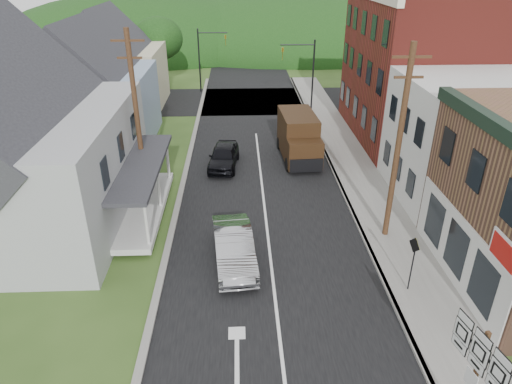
{
  "coord_description": "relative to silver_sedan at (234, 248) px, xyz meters",
  "views": [
    {
      "loc": [
        -1.3,
        -14.71,
        11.89
      ],
      "look_at": [
        -0.55,
        4.1,
        2.2
      ],
      "focal_mm": 32.0,
      "sensor_mm": 36.0,
      "label": 1
    }
  ],
  "objects": [
    {
      "name": "house_gray",
      "position": [
        -10.4,
        4.32,
        3.46
      ],
      "size": [
        10.2,
        12.24,
        8.35
      ],
      "color": "#A9ABAF",
      "rests_on": "ground"
    },
    {
      "name": "cross_road",
      "position": [
        1.6,
        25.32,
        -0.77
      ],
      "size": [
        60.0,
        9.0,
        0.02
      ],
      "primitive_type": "cube",
      "color": "black",
      "rests_on": "ground"
    },
    {
      "name": "curb_right",
      "position": [
        6.15,
        6.32,
        -0.69
      ],
      "size": [
        0.2,
        55.0,
        0.15
      ],
      "primitive_type": "cube",
      "color": "slate",
      "rests_on": "ground"
    },
    {
      "name": "traffic_signal_right",
      "position": [
        5.9,
        21.82,
        2.99
      ],
      "size": [
        2.87,
        0.2,
        6.0
      ],
      "color": "black",
      "rests_on": "ground"
    },
    {
      "name": "storefront_red",
      "position": [
        12.9,
        15.32,
        4.23
      ],
      "size": [
        8.0,
        12.0,
        10.0
      ],
      "primitive_type": "cube",
      "color": "maroon",
      "rests_on": "ground"
    },
    {
      "name": "house_cream",
      "position": [
        -9.9,
        24.32,
        2.92
      ],
      "size": [
        7.14,
        8.16,
        7.28
      ],
      "color": "beige",
      "rests_on": "ground"
    },
    {
      "name": "ground",
      "position": [
        1.6,
        -1.68,
        -0.77
      ],
      "size": [
        120.0,
        120.0,
        0.0
      ],
      "primitive_type": "plane",
      "color": "#2D4719",
      "rests_on": "ground"
    },
    {
      "name": "tree_left_d",
      "position": [
        -7.4,
        30.32,
        4.11
      ],
      "size": [
        4.8,
        4.8,
        6.94
      ],
      "color": "#382616",
      "rests_on": "ground"
    },
    {
      "name": "road",
      "position": [
        1.6,
        8.32,
        -0.77
      ],
      "size": [
        9.0,
        90.0,
        0.02
      ],
      "primitive_type": "cube",
      "color": "black",
      "rests_on": "ground"
    },
    {
      "name": "utility_pole_left",
      "position": [
        -4.9,
        6.32,
        3.89
      ],
      "size": [
        1.6,
        0.26,
        9.0
      ],
      "color": "#472D19",
      "rests_on": "ground"
    },
    {
      "name": "curb_left",
      "position": [
        -3.05,
        6.32,
        -0.71
      ],
      "size": [
        0.3,
        55.0,
        0.12
      ],
      "primitive_type": "cube",
      "color": "slate",
      "rests_on": "ground"
    },
    {
      "name": "warning_sign",
      "position": [
        6.9,
        -2.26,
        0.92
      ],
      "size": [
        0.19,
        0.65,
        2.42
      ],
      "rotation": [
        0.0,
        0.0,
        0.26
      ],
      "color": "black",
      "rests_on": "sidewalk_right"
    },
    {
      "name": "silver_sedan",
      "position": [
        0.0,
        0.0,
        0.0
      ],
      "size": [
        2.09,
        4.81,
        1.54
      ],
      "primitive_type": "imported",
      "rotation": [
        0.0,
        0.0,
        0.1
      ],
      "color": "#A7A7AB",
      "rests_on": "ground"
    },
    {
      "name": "route_sign_cluster",
      "position": [
        6.35,
        -8.2,
        1.64
      ],
      "size": [
        0.46,
        1.97,
        3.49
      ],
      "rotation": [
        0.0,
        0.0,
        0.2
      ],
      "color": "#472D19",
      "rests_on": "sidewalk_right"
    },
    {
      "name": "utility_pole_right",
      "position": [
        7.2,
        1.82,
        3.89
      ],
      "size": [
        1.6,
        0.26,
        9.0
      ],
      "color": "#472D19",
      "rests_on": "ground"
    },
    {
      "name": "storefront_white",
      "position": [
        12.9,
        5.82,
        2.48
      ],
      "size": [
        8.0,
        7.0,
        6.5
      ],
      "primitive_type": "cube",
      "color": "silver",
      "rests_on": "ground"
    },
    {
      "name": "forested_ridge",
      "position": [
        1.6,
        53.32,
        -0.77
      ],
      "size": [
        90.0,
        30.0,
        16.0
      ],
      "primitive_type": "ellipsoid",
      "color": "black",
      "rests_on": "ground"
    },
    {
      "name": "delivery_van",
      "position": [
        4.19,
        11.42,
        0.73
      ],
      "size": [
        2.46,
        5.4,
        2.96
      ],
      "rotation": [
        0.0,
        0.0,
        0.06
      ],
      "color": "black",
      "rests_on": "ground"
    },
    {
      "name": "house_blue",
      "position": [
        -9.4,
        15.32,
        2.92
      ],
      "size": [
        7.14,
        8.16,
        7.28
      ],
      "color": "#8EA0C2",
      "rests_on": "ground"
    },
    {
      "name": "dark_sedan",
      "position": [
        -0.68,
        10.3,
        -0.05
      ],
      "size": [
        2.13,
        4.4,
        1.45
      ],
      "primitive_type": "imported",
      "rotation": [
        0.0,
        0.0,
        -0.1
      ],
      "color": "black",
      "rests_on": "ground"
    },
    {
      "name": "traffic_signal_left",
      "position": [
        -2.7,
        28.82,
        2.99
      ],
      "size": [
        2.87,
        0.2,
        6.0
      ],
      "color": "black",
      "rests_on": "ground"
    },
    {
      "name": "sidewalk_right",
      "position": [
        7.5,
        6.32,
        -0.69
      ],
      "size": [
        2.8,
        55.0,
        0.15
      ],
      "primitive_type": "cube",
      "color": "slate",
      "rests_on": "ground"
    }
  ]
}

